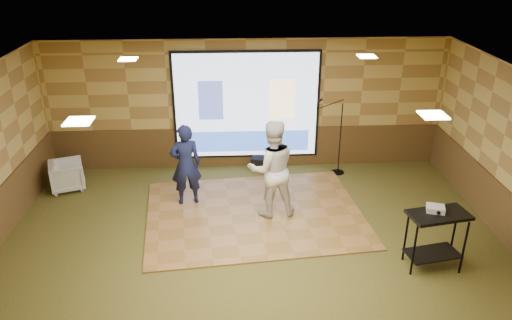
{
  "coord_description": "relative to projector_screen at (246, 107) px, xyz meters",
  "views": [
    {
      "loc": [
        -0.34,
        -7.32,
        5.05
      ],
      "look_at": [
        0.09,
        0.91,
        1.3
      ],
      "focal_mm": 35.0,
      "sensor_mm": 36.0,
      "label": 1
    }
  ],
  "objects": [
    {
      "name": "wainscot_back",
      "position": [
        0.0,
        0.04,
        -1.0
      ],
      "size": [
        9.0,
        0.04,
        0.95
      ],
      "primitive_type": "cube",
      "color": "#523A1B",
      "rests_on": "ground"
    },
    {
      "name": "av_table",
      "position": [
        2.92,
        -4.08,
        -0.76
      ],
      "size": [
        0.96,
        0.51,
        1.01
      ],
      "rotation": [
        0.0,
        0.0,
        0.19
      ],
      "color": "black",
      "rests_on": "ground"
    },
    {
      "name": "downlight_se",
      "position": [
        2.2,
        -4.94,
        1.5
      ],
      "size": [
        0.32,
        0.32,
        0.02
      ],
      "primitive_type": "cube",
      "color": "#F8DFBA",
      "rests_on": "room_shell"
    },
    {
      "name": "projector",
      "position": [
        2.88,
        -4.01,
        -0.42
      ],
      "size": [
        0.33,
        0.3,
        0.09
      ],
      "primitive_type": "cube",
      "rotation": [
        0.0,
        0.0,
        -0.3
      ],
      "color": "silver",
      "rests_on": "av_table"
    },
    {
      "name": "mic_stand",
      "position": [
        2.03,
        -0.48,
        -0.98
      ],
      "size": [
        0.71,
        0.29,
        1.8
      ],
      "rotation": [
        0.0,
        0.0,
        0.11
      ],
      "color": "black",
      "rests_on": "ground"
    },
    {
      "name": "projector_screen",
      "position": [
        0.0,
        0.0,
        0.0
      ],
      "size": [
        3.32,
        0.06,
        2.52
      ],
      "color": "black",
      "rests_on": "room_shell"
    },
    {
      "name": "room_shell",
      "position": [
        0.0,
        -3.44,
        0.62
      ],
      "size": [
        9.04,
        7.04,
        3.02
      ],
      "color": "tan",
      "rests_on": "ground"
    },
    {
      "name": "dance_floor",
      "position": [
        0.07,
        -2.25,
        -1.46
      ],
      "size": [
        4.49,
        3.6,
        0.03
      ],
      "primitive_type": "cube",
      "rotation": [
        0.0,
        0.0,
        0.1
      ],
      "color": "olive",
      "rests_on": "ground"
    },
    {
      "name": "downlight_nw",
      "position": [
        -2.2,
        -1.64,
        1.5
      ],
      "size": [
        0.32,
        0.32,
        0.02
      ],
      "primitive_type": "cube",
      "color": "#F8DFBA",
      "rests_on": "room_shell"
    },
    {
      "name": "downlight_sw",
      "position": [
        -2.2,
        -4.94,
        1.5
      ],
      "size": [
        0.32,
        0.32,
        0.02
      ],
      "primitive_type": "cube",
      "color": "#F8DFBA",
      "rests_on": "room_shell"
    },
    {
      "name": "banquet_chair",
      "position": [
        -3.9,
        -0.95,
        -1.16
      ],
      "size": [
        0.87,
        0.86,
        0.63
      ],
      "primitive_type": "imported",
      "rotation": [
        0.0,
        0.0,
        1.9
      ],
      "color": "gray",
      "rests_on": "ground"
    },
    {
      "name": "player_right",
      "position": [
        0.4,
        -2.27,
        -0.48
      ],
      "size": [
        1.04,
        0.87,
        1.93
      ],
      "primitive_type": "imported",
      "rotation": [
        0.0,
        0.0,
        3.3
      ],
      "color": "silver",
      "rests_on": "dance_floor"
    },
    {
      "name": "duffel_bag",
      "position": [
        0.35,
        -0.19,
        -1.33
      ],
      "size": [
        0.54,
        0.43,
        0.3
      ],
      "primitive_type": "cube",
      "rotation": [
        0.0,
        0.0,
        -0.27
      ],
      "color": "black",
      "rests_on": "ground"
    },
    {
      "name": "wainscot_right",
      "position": [
        4.48,
        -3.44,
        -1.0
      ],
      "size": [
        0.04,
        7.0,
        0.95
      ],
      "primitive_type": "cube",
      "color": "#523A1B",
      "rests_on": "ground"
    },
    {
      "name": "ground",
      "position": [
        0.0,
        -3.44,
        -1.47
      ],
      "size": [
        9.0,
        9.0,
        0.0
      ],
      "primitive_type": "plane",
      "color": "#303B1B",
      "rests_on": "ground"
    },
    {
      "name": "player_left",
      "position": [
        -1.27,
        -1.73,
        -0.6
      ],
      "size": [
        0.69,
        0.52,
        1.68
      ],
      "primitive_type": "imported",
      "rotation": [
        0.0,
        0.0,
        3.35
      ],
      "color": "#151B42",
      "rests_on": "dance_floor"
    },
    {
      "name": "downlight_ne",
      "position": [
        2.2,
        -1.64,
        1.5
      ],
      "size": [
        0.32,
        0.32,
        0.02
      ],
      "primitive_type": "cube",
      "color": "#F8DFBA",
      "rests_on": "room_shell"
    }
  ]
}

